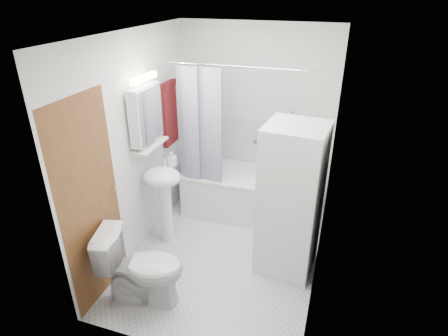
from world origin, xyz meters
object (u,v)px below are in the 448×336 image
(sink, at_px, (163,188))
(washer_dryer, at_px, (290,201))
(toilet, at_px, (142,268))
(bathtub, at_px, (244,192))

(sink, bearing_deg, washer_dryer, -0.12)
(washer_dryer, xyz_separation_m, toilet, (-1.21, -0.93, -0.43))
(bathtub, bearing_deg, washer_dryer, -50.46)
(bathtub, bearing_deg, toilet, -105.72)
(sink, xyz_separation_m, washer_dryer, (1.43, -0.00, 0.11))
(bathtub, distance_m, sink, 1.18)
(bathtub, distance_m, washer_dryer, 1.22)
(bathtub, xyz_separation_m, toilet, (-0.50, -1.79, 0.06))
(bathtub, relative_size, washer_dryer, 0.95)
(bathtub, bearing_deg, sink, -130.11)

